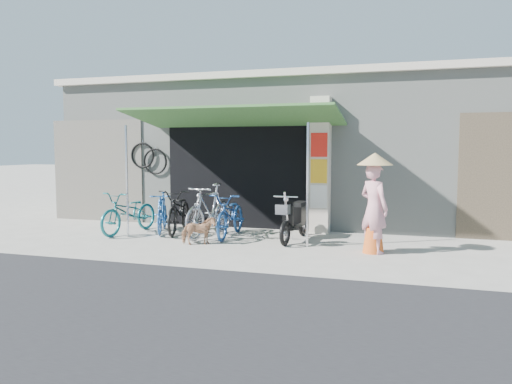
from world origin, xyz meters
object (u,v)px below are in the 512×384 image
(street_dog, at_px, (198,231))
(bike_navy, at_px, (231,215))
(bike_blue, at_px, (162,212))
(bike_black, at_px, (179,211))
(bike_silver, at_px, (210,210))
(bike_teal, at_px, (130,212))
(moped, at_px, (295,219))
(nun, at_px, (374,204))

(street_dog, bearing_deg, bike_navy, -45.51)
(bike_blue, distance_m, bike_black, 0.38)
(bike_silver, bearing_deg, bike_blue, 179.10)
(bike_teal, height_order, bike_silver, bike_silver)
(moped, bearing_deg, bike_blue, -175.97)
(bike_blue, distance_m, bike_navy, 1.65)
(bike_navy, bearing_deg, nun, -18.07)
(bike_blue, relative_size, bike_navy, 0.85)
(bike_navy, height_order, moped, moped)
(bike_teal, height_order, moped, moped)
(moped, xyz_separation_m, nun, (1.62, -0.78, 0.45))
(nun, bearing_deg, bike_black, 26.17)
(bike_silver, distance_m, bike_navy, 0.46)
(bike_navy, bearing_deg, moped, -2.96)
(bike_teal, bearing_deg, bike_black, 31.03)
(bike_navy, xyz_separation_m, street_dog, (-0.31, -1.01, -0.20))
(bike_silver, bearing_deg, bike_black, 166.79)
(bike_silver, height_order, street_dog, bike_silver)
(nun, bearing_deg, bike_navy, 24.54)
(bike_silver, xyz_separation_m, street_dog, (0.12, -0.87, -0.29))
(bike_teal, distance_m, street_dog, 2.16)
(moped, bearing_deg, nun, -21.15)
(bike_blue, bearing_deg, bike_silver, -30.24)
(bike_silver, bearing_deg, moped, 13.35)
(bike_black, xyz_separation_m, moped, (2.68, -0.17, -0.05))
(street_dog, relative_size, nun, 0.36)
(bike_navy, xyz_separation_m, moped, (1.38, 0.02, -0.03))
(bike_silver, distance_m, nun, 3.50)
(bike_blue, distance_m, street_dog, 1.72)
(bike_teal, relative_size, nun, 0.99)
(moped, bearing_deg, bike_navy, -174.44)
(bike_black, height_order, bike_navy, bike_black)
(bike_blue, relative_size, moped, 0.89)
(bike_silver, xyz_separation_m, moped, (1.81, 0.16, -0.13))
(bike_black, distance_m, bike_silver, 0.93)
(bike_silver, bearing_deg, bike_teal, -169.39)
(bike_silver, xyz_separation_m, nun, (3.43, -0.61, 0.32))
(bike_black, distance_m, nun, 4.42)
(street_dog, distance_m, moped, 1.99)
(bike_blue, distance_m, bike_silver, 1.24)
(bike_blue, xyz_separation_m, street_dog, (1.35, -1.06, -0.18))
(bike_black, bearing_deg, bike_navy, -21.68)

